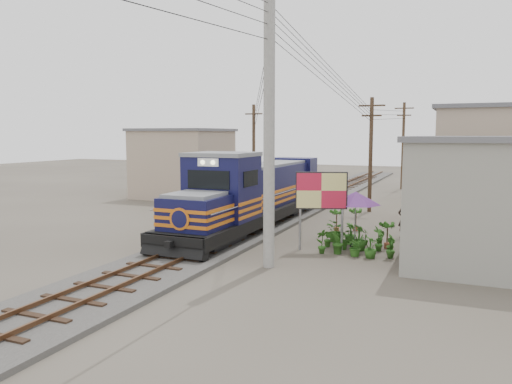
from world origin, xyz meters
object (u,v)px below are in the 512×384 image
at_px(billboard, 321,193).
at_px(vendor, 405,219).
at_px(market_umbrella, 356,198).
at_px(locomotive, 253,195).

xyz_separation_m(billboard, vendor, (2.89, 3.94, -1.50)).
bearing_deg(billboard, market_umbrella, 27.35).
relative_size(billboard, vendor, 1.82).
distance_m(locomotive, market_umbrella, 6.12).
relative_size(locomotive, vendor, 8.65).
distance_m(locomotive, billboard, 5.77).
bearing_deg(vendor, billboard, 23.73).
height_order(locomotive, billboard, locomotive).
bearing_deg(locomotive, billboard, -37.81).
bearing_deg(billboard, locomotive, 122.12).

